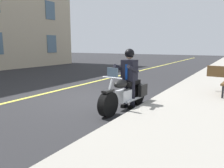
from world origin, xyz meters
TOP-DOWN VIEW (x-y plane):
  - ground_plane at (0.00, 0.00)m, footprint 80.00×80.00m
  - lane_center_stripe at (0.00, -2.00)m, footprint 60.00×0.16m
  - motorcycle_main at (0.38, 1.60)m, footprint 2.22×0.69m
  - rider_main at (0.19, 1.62)m, footprint 0.65×0.58m

SIDE VIEW (x-z plane):
  - ground_plane at x=0.00m, z-range 0.00..0.00m
  - lane_center_stripe at x=0.00m, z-range 0.00..0.01m
  - motorcycle_main at x=0.38m, z-range -0.18..1.08m
  - rider_main at x=0.19m, z-range 0.17..1.91m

